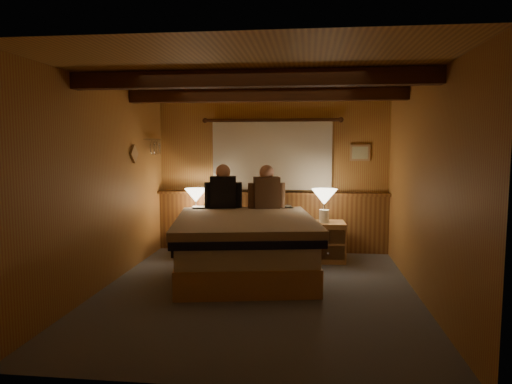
% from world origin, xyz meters
% --- Properties ---
extents(floor, '(4.20, 4.20, 0.00)m').
position_xyz_m(floor, '(0.00, 0.00, 0.00)').
color(floor, '#494F57').
rests_on(floor, ground).
extents(ceiling, '(4.20, 4.20, 0.00)m').
position_xyz_m(ceiling, '(0.00, 0.00, 2.40)').
color(ceiling, tan).
rests_on(ceiling, wall_back).
extents(wall_back, '(3.60, 0.00, 3.60)m').
position_xyz_m(wall_back, '(0.00, 2.10, 1.20)').
color(wall_back, '#AF883E').
rests_on(wall_back, floor).
extents(wall_left, '(0.00, 4.20, 4.20)m').
position_xyz_m(wall_left, '(-1.80, 0.00, 1.20)').
color(wall_left, '#AF883E').
rests_on(wall_left, floor).
extents(wall_right, '(0.00, 4.20, 4.20)m').
position_xyz_m(wall_right, '(1.80, 0.00, 1.20)').
color(wall_right, '#AF883E').
rests_on(wall_right, floor).
extents(wall_front, '(3.60, 0.00, 3.60)m').
position_xyz_m(wall_front, '(0.00, -2.10, 1.20)').
color(wall_front, '#AF883E').
rests_on(wall_front, floor).
extents(wainscot, '(3.60, 0.23, 0.94)m').
position_xyz_m(wainscot, '(0.00, 2.04, 0.49)').
color(wainscot, brown).
rests_on(wainscot, wall_back).
extents(curtain_window, '(2.18, 0.09, 1.11)m').
position_xyz_m(curtain_window, '(0.00, 2.03, 1.52)').
color(curtain_window, '#462411').
rests_on(curtain_window, wall_back).
extents(ceiling_beams, '(3.60, 1.65, 0.16)m').
position_xyz_m(ceiling_beams, '(0.00, 0.15, 2.31)').
color(ceiling_beams, '#462411').
rests_on(ceiling_beams, ceiling).
extents(coat_rail, '(0.05, 0.55, 0.24)m').
position_xyz_m(coat_rail, '(-1.72, 1.58, 1.67)').
color(coat_rail, silver).
rests_on(coat_rail, wall_left).
extents(framed_print, '(0.30, 0.04, 0.25)m').
position_xyz_m(framed_print, '(1.35, 2.08, 1.55)').
color(framed_print, tan).
rests_on(framed_print, wall_back).
extents(bed, '(2.03, 2.47, 0.76)m').
position_xyz_m(bed, '(-0.24, 0.70, 0.39)').
color(bed, tan).
rests_on(bed, floor).
extents(nightstand_left, '(0.53, 0.48, 0.57)m').
position_xyz_m(nightstand_left, '(-1.14, 1.74, 0.28)').
color(nightstand_left, tan).
rests_on(nightstand_left, floor).
extents(nightstand_right, '(0.54, 0.49, 0.57)m').
position_xyz_m(nightstand_right, '(0.84, 1.49, 0.28)').
color(nightstand_right, tan).
rests_on(nightstand_right, floor).
extents(lamp_left, '(0.34, 0.34, 0.44)m').
position_xyz_m(lamp_left, '(-1.14, 1.70, 0.88)').
color(lamp_left, white).
rests_on(lamp_left, nightstand_left).
extents(lamp_right, '(0.37, 0.37, 0.48)m').
position_xyz_m(lamp_right, '(0.80, 1.46, 0.90)').
color(lamp_right, white).
rests_on(lamp_right, nightstand_right).
extents(person_left, '(0.54, 0.27, 0.67)m').
position_xyz_m(person_left, '(-0.66, 1.46, 1.01)').
color(person_left, black).
rests_on(person_left, bed).
extents(person_right, '(0.53, 0.29, 0.66)m').
position_xyz_m(person_right, '(-0.03, 1.49, 1.01)').
color(person_right, '#462D1C').
rests_on(person_right, bed).
extents(duffel_bag, '(0.46, 0.30, 0.32)m').
position_xyz_m(duffel_bag, '(-1.21, 1.48, 0.14)').
color(duffel_bag, black).
rests_on(duffel_bag, floor).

